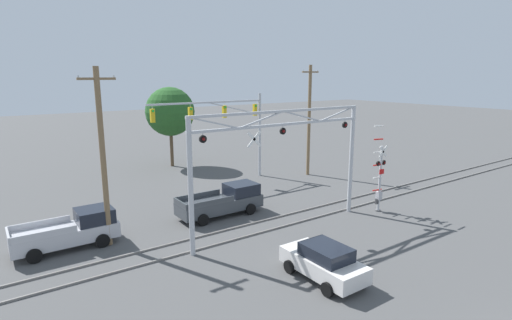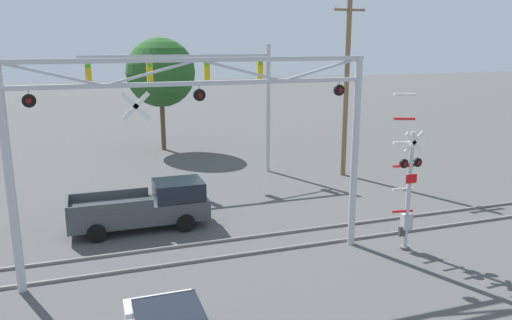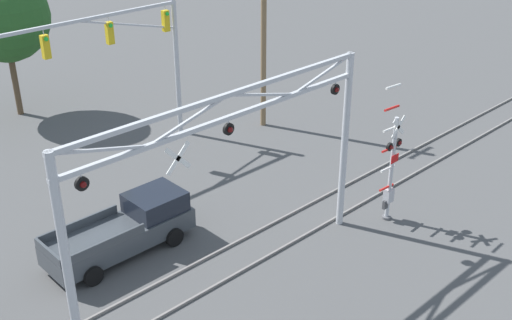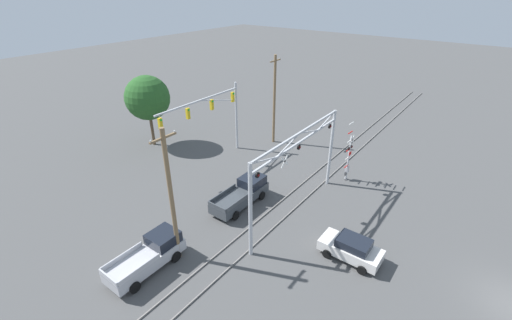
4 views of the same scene
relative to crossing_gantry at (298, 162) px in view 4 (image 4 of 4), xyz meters
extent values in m
cube|color=gray|center=(0.01, 0.28, -4.54)|extent=(80.00, 0.08, 0.10)
cube|color=gray|center=(0.01, 1.72, -4.54)|extent=(80.00, 0.08, 0.10)
cylinder|color=#B7BABF|center=(-5.60, 0.00, -1.15)|extent=(0.26, 0.26, 6.88)
cylinder|color=#B7BABF|center=(5.62, 0.00, -1.15)|extent=(0.26, 0.26, 6.88)
cube|color=#B7BABF|center=(0.01, 0.00, 1.51)|extent=(11.47, 0.14, 0.14)
cube|color=#B7BABF|center=(0.01, 0.00, 2.22)|extent=(11.47, 0.14, 0.14)
cube|color=#B7BABF|center=(-4.19, 0.00, 1.86)|extent=(2.82, 0.08, 0.79)
cube|color=#B7BABF|center=(-1.39, 0.00, 1.86)|extent=(2.82, 0.08, 0.79)
cube|color=#B7BABF|center=(1.41, 0.00, 1.86)|extent=(2.82, 0.08, 0.79)
cube|color=#B7BABF|center=(4.22, 0.00, 1.86)|extent=(2.82, 0.08, 0.79)
cylinder|color=black|center=(-4.87, 0.00, 1.15)|extent=(0.38, 0.10, 0.38)
sphere|color=#590C0C|center=(-4.87, -0.07, 1.15)|extent=(0.18, 0.18, 0.18)
cylinder|color=#B7BABF|center=(-4.87, 0.00, 1.39)|extent=(0.04, 0.04, 0.10)
cylinder|color=black|center=(0.01, 0.00, 1.15)|extent=(0.38, 0.10, 0.38)
sphere|color=#590C0C|center=(0.01, -0.07, 1.15)|extent=(0.18, 0.18, 0.18)
cylinder|color=#B7BABF|center=(0.01, 0.00, 1.39)|extent=(0.04, 0.04, 0.10)
cylinder|color=black|center=(4.89, 0.00, 1.15)|extent=(0.38, 0.10, 0.38)
sphere|color=#590C0C|center=(4.89, -0.07, 1.15)|extent=(0.18, 0.18, 0.18)
cylinder|color=#B7BABF|center=(4.89, 0.00, 1.39)|extent=(0.04, 0.04, 0.10)
cube|color=white|center=(-1.95, -0.10, 0.89)|extent=(0.88, 0.03, 0.88)
cube|color=white|center=(-1.95, -0.10, 0.89)|extent=(0.88, 0.03, 0.88)
cylinder|color=black|center=(-1.95, -0.12, 0.89)|extent=(0.04, 0.04, 0.02)
cylinder|color=#B7BABF|center=(7.24, -1.05, -2.43)|extent=(0.16, 0.16, 4.32)
cylinder|color=#59595B|center=(7.24, -1.05, -4.54)|extent=(0.35, 0.35, 0.10)
cube|color=white|center=(7.24, -1.16, -0.62)|extent=(0.78, 0.03, 0.78)
cube|color=white|center=(7.24, -1.16, -0.62)|extent=(0.78, 0.03, 0.78)
cylinder|color=black|center=(7.24, -1.19, -0.62)|extent=(0.04, 0.04, 0.02)
cylinder|color=black|center=(6.96, -1.05, -1.37)|extent=(0.32, 0.09, 0.32)
sphere|color=#590C0C|center=(6.96, -1.11, -1.37)|extent=(0.16, 0.16, 0.16)
cylinder|color=black|center=(7.52, -1.05, -1.37)|extent=(0.32, 0.09, 0.32)
sphere|color=#590C0C|center=(7.52, -1.11, -1.37)|extent=(0.16, 0.16, 0.16)
cube|color=#B7BABF|center=(7.24, -1.05, -1.37)|extent=(0.64, 0.06, 0.06)
cube|color=red|center=(7.24, -1.15, -1.92)|extent=(0.44, 0.02, 0.32)
cube|color=#B2B2B7|center=(7.24, -1.05, -3.54)|extent=(0.36, 0.28, 0.56)
cylinder|color=red|center=(7.04, -1.05, -3.12)|extent=(0.84, 0.09, 0.14)
cylinder|color=white|center=(7.00, -1.05, -2.29)|extent=(0.84, 0.09, 0.14)
cylinder|color=red|center=(6.95, -1.05, -1.46)|extent=(0.84, 0.09, 0.14)
cylinder|color=white|center=(6.90, -1.05, -0.62)|extent=(0.84, 0.09, 0.14)
cylinder|color=red|center=(6.86, -1.05, 0.21)|extent=(0.84, 0.09, 0.14)
cylinder|color=white|center=(6.81, -1.05, 1.04)|extent=(0.84, 0.09, 0.14)
cube|color=#3F3F42|center=(7.08, -1.05, -3.89)|extent=(0.24, 0.12, 0.36)
cylinder|color=#B7BABF|center=(6.42, 11.15, -0.98)|extent=(0.24, 0.24, 7.23)
cube|color=#B7BABF|center=(1.40, 11.15, 2.04)|extent=(10.05, 0.14, 0.14)
cube|color=#B7BABF|center=(3.91, 11.15, 1.44)|extent=(5.04, 0.08, 1.28)
cylinder|color=#B7BABF|center=(-3.13, 11.15, 1.89)|extent=(0.04, 0.04, 0.30)
cube|color=gold|center=(-3.13, 11.15, 1.25)|extent=(0.30, 0.26, 0.98)
sphere|color=green|center=(-3.13, 10.98, 1.61)|extent=(0.18, 0.18, 0.18)
cylinder|color=#B7BABF|center=(-0.11, 11.15, 1.89)|extent=(0.04, 0.04, 0.30)
cube|color=gold|center=(-0.11, 11.15, 1.25)|extent=(0.30, 0.26, 0.98)
sphere|color=green|center=(-0.11, 10.98, 1.61)|extent=(0.18, 0.18, 0.18)
cylinder|color=#B7BABF|center=(2.90, 11.15, 1.89)|extent=(0.04, 0.04, 0.30)
cube|color=gold|center=(2.90, 11.15, 1.25)|extent=(0.30, 0.26, 0.98)
sphere|color=green|center=(2.90, 10.98, 1.61)|extent=(0.18, 0.18, 0.18)
cylinder|color=#B7BABF|center=(5.92, 11.15, 1.89)|extent=(0.04, 0.04, 0.30)
cube|color=gold|center=(5.92, 11.15, 1.25)|extent=(0.30, 0.26, 0.98)
sphere|color=green|center=(5.92, 10.98, 1.61)|extent=(0.18, 0.18, 0.18)
cube|color=#3D4247|center=(-1.65, 4.14, -3.85)|extent=(5.46, 1.83, 0.76)
cube|color=black|center=(-0.05, 4.14, -3.10)|extent=(1.95, 1.69, 0.74)
cube|color=#3D4247|center=(-2.72, 3.27, -3.31)|extent=(3.11, 0.08, 0.33)
cube|color=#3D4247|center=(-2.72, 5.02, -3.31)|extent=(3.11, 0.08, 0.33)
cube|color=#3D4247|center=(-4.33, 4.14, -3.31)|extent=(0.10, 1.75, 0.33)
cylinder|color=black|center=(0.04, 3.22, -4.23)|extent=(0.71, 0.24, 0.71)
cylinder|color=black|center=(0.04, 5.07, -4.23)|extent=(0.71, 0.24, 0.71)
cylinder|color=black|center=(-3.34, 3.22, -4.23)|extent=(0.71, 0.24, 0.71)
cylinder|color=black|center=(-3.34, 5.07, -4.23)|extent=(0.71, 0.24, 0.71)
cube|color=#B7B7BC|center=(-10.57, 4.41, -3.85)|extent=(5.04, 1.83, 0.76)
cube|color=black|center=(-9.10, 4.41, -3.10)|extent=(1.80, 1.69, 0.74)
cube|color=#B7B7BC|center=(-11.57, 3.54, -3.31)|extent=(2.84, 0.08, 0.33)
cube|color=#B7B7BC|center=(-11.57, 5.29, -3.31)|extent=(2.84, 0.08, 0.33)
cube|color=#B7B7BC|center=(-13.04, 4.41, -3.31)|extent=(0.10, 1.75, 0.33)
cylinder|color=black|center=(-9.01, 3.48, -4.23)|extent=(0.71, 0.24, 0.71)
cylinder|color=black|center=(-9.01, 5.34, -4.23)|extent=(0.71, 0.24, 0.71)
cylinder|color=black|center=(-12.13, 3.48, -4.23)|extent=(0.71, 0.24, 0.71)
cylinder|color=black|center=(-12.13, 5.34, -4.23)|extent=(0.71, 0.24, 0.71)
cube|color=silver|center=(-1.97, -5.38, -3.94)|extent=(1.76, 3.96, 0.70)
cube|color=black|center=(-1.97, -5.54, -3.30)|extent=(1.49, 2.06, 0.56)
cylinder|color=black|center=(-2.86, -4.19, -4.29)|extent=(0.24, 0.60, 0.60)
cylinder|color=black|center=(-1.08, -4.19, -4.29)|extent=(0.24, 0.60, 0.60)
cylinder|color=black|center=(-2.86, -6.57, -4.29)|extent=(0.24, 0.60, 0.60)
cylinder|color=black|center=(-1.08, -6.57, -4.29)|extent=(0.24, 0.60, 0.60)
cylinder|color=brown|center=(-8.62, 3.64, -0.02)|extent=(0.28, 0.28, 9.15)
cube|color=brown|center=(-8.62, 3.64, 3.96)|extent=(1.80, 0.12, 0.12)
cylinder|color=silver|center=(-9.44, 3.64, 4.06)|extent=(0.08, 0.08, 0.12)
cylinder|color=silver|center=(-7.80, 3.64, 4.06)|extent=(0.08, 0.08, 0.12)
cylinder|color=brown|center=(10.14, 8.94, 0.21)|extent=(0.28, 0.28, 9.59)
cube|color=brown|center=(10.14, 8.94, 4.40)|extent=(1.80, 0.12, 0.12)
cylinder|color=silver|center=(9.32, 8.94, 4.50)|extent=(0.08, 0.08, 0.12)
cylinder|color=silver|center=(10.96, 8.94, 4.50)|extent=(0.08, 0.08, 0.12)
cylinder|color=brown|center=(1.60, 19.13, -2.74)|extent=(0.32, 0.32, 3.70)
sphere|color=#265623|center=(1.60, 19.13, 0.74)|extent=(4.66, 4.66, 4.66)
camera|label=1|loc=(-13.57, -16.84, 4.11)|focal=28.00mm
camera|label=2|loc=(-3.36, -15.31, 2.76)|focal=35.00mm
camera|label=3|loc=(-11.37, -13.16, 8.87)|focal=45.00mm
camera|label=4|loc=(-19.20, -10.65, 11.55)|focal=24.00mm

